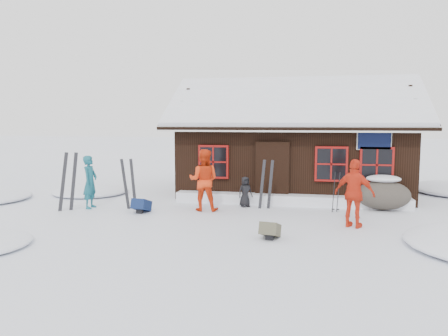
{
  "coord_description": "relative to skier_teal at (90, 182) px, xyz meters",
  "views": [
    {
      "loc": [
        2.16,
        -11.99,
        2.74
      ],
      "look_at": [
        -0.45,
        1.04,
        1.3
      ],
      "focal_mm": 35.0,
      "sensor_mm": 36.0,
      "label": 1
    }
  ],
  "objects": [
    {
      "name": "ski_poles",
      "position": [
        7.54,
        0.91,
        -0.24
      ],
      "size": [
        0.22,
        0.11,
        1.25
      ],
      "color": "black",
      "rests_on": "ground"
    },
    {
      "name": "ski_pair_mid",
      "position": [
        1.27,
        0.09,
        -0.07
      ],
      "size": [
        0.53,
        0.11,
        1.63
      ],
      "rotation": [
        0.0,
        0.0,
        -0.01
      ],
      "color": "black",
      "rests_on": "ground"
    },
    {
      "name": "snow_mounds",
      "position": [
        6.28,
        1.4,
        -0.83
      ],
      "size": [
        20.6,
        13.2,
        0.48
      ],
      "color": "white",
      "rests_on": "ground"
    },
    {
      "name": "backpack_blue",
      "position": [
        1.82,
        -0.32,
        -0.68
      ],
      "size": [
        0.47,
        0.6,
        0.31
      ],
      "primitive_type": "cube",
      "rotation": [
        0.0,
        0.0,
        -0.08
      ],
      "color": "#11204A",
      "rests_on": "ground"
    },
    {
      "name": "skier_orange_left",
      "position": [
        3.59,
        0.34,
        0.11
      ],
      "size": [
        0.96,
        0.77,
        1.89
      ],
      "primitive_type": "imported",
      "rotation": [
        0.0,
        0.0,
        3.2
      ],
      "color": "red",
      "rests_on": "ground"
    },
    {
      "name": "boulder",
      "position": [
        8.99,
        1.57,
        -0.34
      ],
      "size": [
        1.65,
        1.24,
        0.96
      ],
      "color": "#514A41",
      "rests_on": "ground"
    },
    {
      "name": "snow_drift",
      "position": [
        6.13,
        1.79,
        -0.66
      ],
      "size": [
        7.6,
        0.6,
        0.35
      ],
      "primitive_type": "cube",
      "color": "white",
      "rests_on": "ground"
    },
    {
      "name": "skier_crouched",
      "position": [
        4.74,
        1.17,
        -0.34
      ],
      "size": [
        0.57,
        0.53,
        0.97
      ],
      "primitive_type": "imported",
      "rotation": [
        0.0,
        0.0,
        0.62
      ],
      "color": "black",
      "rests_on": "ground"
    },
    {
      "name": "mountain_hut",
      "position": [
        6.13,
        4.52,
        0.75
      ],
      "size": [
        8.9,
        6.09,
        4.42
      ],
      "color": "black",
      "rests_on": "ground"
    },
    {
      "name": "skier_teal",
      "position": [
        0.0,
        0.0,
        0.0
      ],
      "size": [
        0.42,
        0.62,
        1.66
      ],
      "primitive_type": "imported",
      "rotation": [
        0.0,
        0.0,
        1.61
      ],
      "color": "#175D6D",
      "rests_on": "ground"
    },
    {
      "name": "ski_pair_left",
      "position": [
        -0.47,
        -0.46,
        0.04
      ],
      "size": [
        0.62,
        0.28,
        1.84
      ],
      "rotation": [
        0.0,
        0.0,
        0.35
      ],
      "color": "black",
      "rests_on": "ground"
    },
    {
      "name": "backpack_olive",
      "position": [
        5.88,
        -2.48,
        -0.68
      ],
      "size": [
        0.49,
        0.6,
        0.29
      ],
      "primitive_type": "cube",
      "rotation": [
        0.0,
        0.0,
        -0.17
      ],
      "color": "#504E39",
      "rests_on": "ground"
    },
    {
      "name": "ski_pair_right",
      "position": [
        5.43,
        1.01,
        -0.09
      ],
      "size": [
        0.48,
        0.11,
        1.59
      ],
      "rotation": [
        0.0,
        0.0,
        -0.05
      ],
      "color": "black",
      "rests_on": "ground"
    },
    {
      "name": "skier_orange_right",
      "position": [
        7.9,
        -0.98,
        0.05
      ],
      "size": [
        1.12,
        0.84,
        1.77
      ],
      "primitive_type": "imported",
      "rotation": [
        0.0,
        0.0,
        2.7
      ],
      "color": "red",
      "rests_on": "ground"
    },
    {
      "name": "ground",
      "position": [
        4.63,
        -0.46,
        -0.83
      ],
      "size": [
        120.0,
        120.0,
        0.0
      ],
      "primitive_type": "plane",
      "color": "white",
      "rests_on": "ground"
    }
  ]
}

